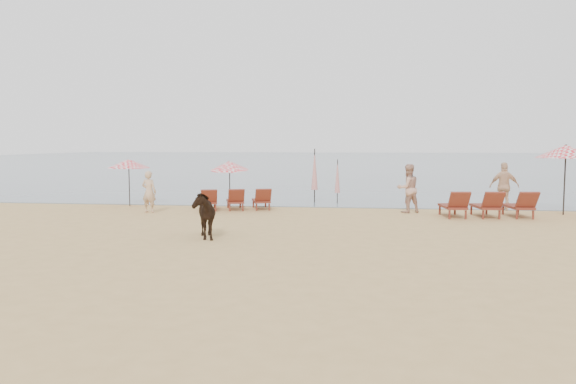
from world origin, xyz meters
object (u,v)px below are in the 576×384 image
object	(u,v)px
umbrella_open_right	(566,151)
beachgoer_right_a	(408,188)
umbrella_closed_left	(315,170)
beachgoer_left	(149,192)
umbrella_open_left_b	(230,166)
umbrella_closed_right	(337,176)
lounger_cluster_right	(487,205)
beachgoer_right_b	(504,186)
lounger_cluster_left	(235,200)
umbrella_open_left_a	(129,164)
cow	(202,214)

from	to	relation	value
umbrella_open_right	beachgoer_right_a	world-z (taller)	umbrella_open_right
umbrella_closed_left	beachgoer_left	size ratio (longest dim) A/B	1.51
umbrella_open_left_b	umbrella_closed_right	world-z (taller)	umbrella_open_left_b
beachgoer_left	umbrella_open_right	bearing A→B (deg)	-165.44
lounger_cluster_right	umbrella_open_right	world-z (taller)	umbrella_open_right
umbrella_open_right	umbrella_closed_left	world-z (taller)	umbrella_open_right
umbrella_open_right	umbrella_open_left_b	bearing A→B (deg)	165.32
umbrella_open_right	beachgoer_right_b	world-z (taller)	umbrella_open_right
umbrella_closed_right	lounger_cluster_left	bearing A→B (deg)	-142.88
umbrella_open_left_a	umbrella_open_left_b	world-z (taller)	umbrella_open_left_b
umbrella_open_left_a	umbrella_open_right	distance (m)	17.89
beachgoer_right_a	beachgoer_left	bearing A→B (deg)	-16.76
umbrella_open_left_a	beachgoer_right_b	distance (m)	15.97
beachgoer_left	lounger_cluster_left	bearing A→B (deg)	-149.01
umbrella_open_right	cow	size ratio (longest dim) A/B	1.64
umbrella_open_left_a	umbrella_closed_left	xyz separation A→B (m)	(7.97, 2.32, -0.32)
umbrella_closed_right	beachgoer_left	size ratio (longest dim) A/B	1.21
umbrella_closed_left	beachgoer_right_a	xyz separation A→B (m)	(3.98, -3.14, -0.58)
lounger_cluster_left	umbrella_open_left_b	bearing A→B (deg)	98.58
lounger_cluster_right	umbrella_closed_right	size ratio (longest dim) A/B	1.66
beachgoer_left	beachgoer_right_b	distance (m)	14.44
umbrella_open_left_b	umbrella_open_right	bearing A→B (deg)	6.20
umbrella_open_left_a	umbrella_open_left_b	xyz separation A→B (m)	(4.49, 0.10, -0.06)
umbrella_closed_right	lounger_cluster_right	bearing A→B (deg)	-36.19
lounger_cluster_left	umbrella_closed_left	xyz separation A→B (m)	(3.01, 3.22, 1.11)
cow	beachgoer_right_a	size ratio (longest dim) A/B	0.86
lounger_cluster_right	cow	distance (m)	10.86
umbrella_open_right	umbrella_closed_left	bearing A→B (deg)	151.69
lounger_cluster_left	beachgoer_left	world-z (taller)	beachgoer_left
umbrella_open_left_a	beachgoer_right_a	xyz separation A→B (m)	(11.96, -0.82, -0.90)
umbrella_open_left_b	umbrella_closed_left	distance (m)	4.14
umbrella_open_left_a	umbrella_open_right	world-z (taller)	umbrella_open_right
cow	beachgoer_left	distance (m)	6.70
umbrella_open_left_a	umbrella_open_right	xyz separation A→B (m)	(17.86, -0.77, 0.58)
beachgoer_left	beachgoer_right_a	size ratio (longest dim) A/B	0.86
umbrella_open_left_a	beachgoer_right_a	world-z (taller)	umbrella_open_left_a
cow	beachgoer_left	size ratio (longest dim) A/B	0.99
umbrella_closed_right	beachgoer_left	world-z (taller)	umbrella_closed_right
umbrella_closed_left	lounger_cluster_left	bearing A→B (deg)	-133.04
cow	umbrella_closed_left	bearing A→B (deg)	52.91
umbrella_open_right	beachgoer_left	bearing A→B (deg)	173.98
umbrella_open_left_a	beachgoer_right_b	bearing A→B (deg)	-6.95
lounger_cluster_right	umbrella_open_right	xyz separation A→B (m)	(3.10, 1.24, 1.96)
umbrella_open_left_a	umbrella_closed_left	size ratio (longest dim) A/B	0.83
lounger_cluster_right	umbrella_open_left_b	bearing A→B (deg)	161.63
umbrella_open_right	beachgoer_right_a	distance (m)	6.09
lounger_cluster_right	umbrella_closed_right	bearing A→B (deg)	137.07
lounger_cluster_right	umbrella_closed_right	world-z (taller)	umbrella_closed_right
umbrella_closed_left	beachgoer_right_a	size ratio (longest dim) A/B	1.30
lounger_cluster_left	umbrella_closed_left	world-z (taller)	umbrella_closed_left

